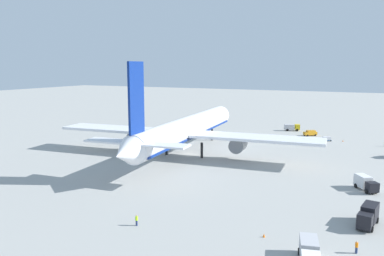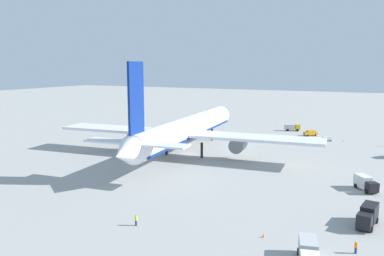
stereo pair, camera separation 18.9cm
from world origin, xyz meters
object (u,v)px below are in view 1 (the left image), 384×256
(ground_worker_0, at_px, (137,220))
(ground_worker_2, at_px, (357,247))
(service_van, at_px, (310,133))
(service_truck_1, at_px, (365,183))
(baggage_cart_1, at_px, (133,128))
(service_truck_3, at_px, (292,127))
(traffic_cone_1, at_px, (264,235))
(ground_worker_1, at_px, (304,140))
(airliner, at_px, (186,130))
(baggage_cart_0, at_px, (327,139))
(traffic_cone_2, at_px, (202,127))
(service_truck_2, at_px, (309,252))
(traffic_cone_3, at_px, (343,141))
(traffic_cone_0, at_px, (130,126))
(service_truck_0, at_px, (368,215))

(ground_worker_0, relative_size, ground_worker_2, 1.02)
(service_van, relative_size, ground_worker_0, 2.71)
(service_truck_1, relative_size, baggage_cart_1, 1.93)
(service_truck_3, height_order, baggage_cart_1, service_truck_3)
(traffic_cone_1, bearing_deg, ground_worker_1, 6.06)
(airliner, xyz_separation_m, ground_worker_2, (-41.93, -46.47, -6.25))
(service_truck_3, relative_size, baggage_cart_0, 1.77)
(service_truck_1, bearing_deg, traffic_cone_1, 158.15)
(ground_worker_2, height_order, traffic_cone_2, ground_worker_2)
(baggage_cart_0, bearing_deg, ground_worker_0, 168.77)
(airliner, bearing_deg, service_truck_3, -17.98)
(service_truck_2, relative_size, traffic_cone_2, 12.52)
(baggage_cart_0, relative_size, ground_worker_0, 1.95)
(baggage_cart_1, bearing_deg, ground_worker_1, -88.60)
(service_truck_3, relative_size, traffic_cone_3, 10.97)
(service_van, height_order, ground_worker_1, service_van)
(service_truck_3, distance_m, ground_worker_1, 22.79)
(ground_worker_1, distance_m, ground_worker_2, 77.79)
(traffic_cone_3, bearing_deg, service_truck_2, -177.36)
(baggage_cart_0, xyz_separation_m, baggage_cart_1, (-6.88, 71.85, -0.53))
(ground_worker_0, bearing_deg, service_truck_3, -1.29)
(service_truck_3, xyz_separation_m, baggage_cart_1, (-22.74, 57.15, -1.14))
(service_van, bearing_deg, baggage_cart_1, 102.70)
(traffic_cone_1, bearing_deg, service_van, 5.39)
(ground_worker_0, height_order, ground_worker_1, ground_worker_0)
(service_van, distance_m, traffic_cone_2, 41.75)
(ground_worker_1, height_order, traffic_cone_0, ground_worker_1)
(service_truck_0, relative_size, traffic_cone_3, 12.24)
(service_van, height_order, baggage_cart_0, service_van)
(traffic_cone_1, distance_m, traffic_cone_3, 82.41)
(service_van, distance_m, ground_worker_1, 13.11)
(traffic_cone_1, xyz_separation_m, traffic_cone_2, (87.94, 50.10, 0.00))
(ground_worker_2, relative_size, traffic_cone_0, 3.12)
(service_truck_2, bearing_deg, traffic_cone_3, 2.64)
(ground_worker_1, relative_size, traffic_cone_3, 3.16)
(service_truck_2, relative_size, traffic_cone_1, 12.52)
(service_truck_0, relative_size, ground_worker_0, 3.85)
(traffic_cone_3, bearing_deg, ground_worker_2, -173.60)
(service_van, xyz_separation_m, ground_worker_0, (-93.33, 10.46, -0.14))
(service_truck_1, xyz_separation_m, traffic_cone_1, (-30.08, 12.06, -1.24))
(traffic_cone_1, relative_size, traffic_cone_2, 1.00)
(airliner, xyz_separation_m, baggage_cart_0, (38.42, -32.31, -6.32))
(service_truck_1, bearing_deg, service_truck_0, -176.32)
(service_truck_1, distance_m, ground_worker_0, 46.45)
(service_truck_3, bearing_deg, ground_worker_1, -158.03)
(baggage_cart_1, distance_m, traffic_cone_2, 27.41)
(service_truck_1, distance_m, traffic_cone_3, 53.05)
(baggage_cart_0, xyz_separation_m, ground_worker_0, (-85.49, 16.98, 0.09))
(ground_worker_0, bearing_deg, traffic_cone_1, -76.24)
(service_truck_3, bearing_deg, traffic_cone_3, -126.17)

